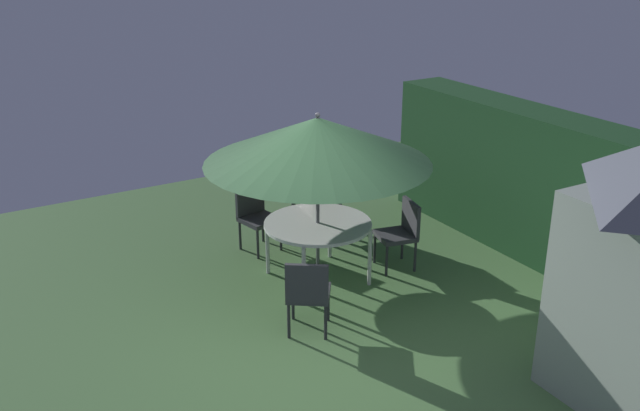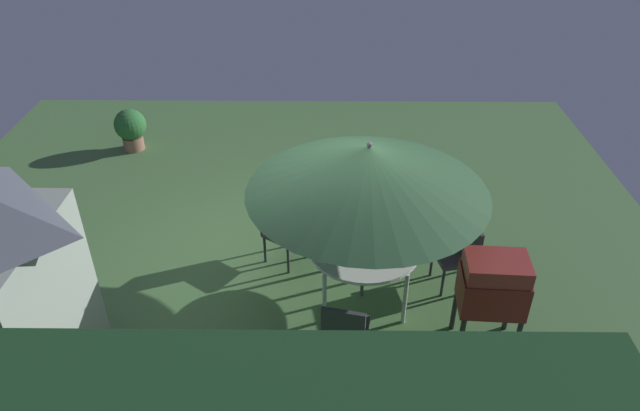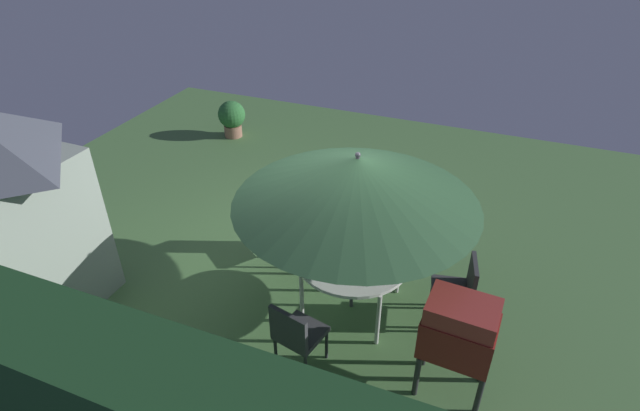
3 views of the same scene
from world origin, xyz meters
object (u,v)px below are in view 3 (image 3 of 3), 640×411
at_px(patio_table, 353,261).
at_px(chair_near_shed, 296,333).
at_px(chair_toward_hedge, 298,223).
at_px(potted_plant_by_shed, 232,117).
at_px(patio_umbrella, 357,181).
at_px(chair_far_side, 459,287).
at_px(bbq_grill, 459,331).

distance_m(patio_table, chair_near_shed, 1.16).
relative_size(chair_near_shed, chair_toward_hedge, 1.00).
bearing_deg(potted_plant_by_shed, chair_near_shed, 126.39).
relative_size(patio_table, patio_umbrella, 0.49).
xyz_separation_m(patio_table, potted_plant_by_shed, (3.95, -3.90, -0.29)).
bearing_deg(chair_far_side, chair_toward_hedge, -12.39).
height_order(bbq_grill, potted_plant_by_shed, bbq_grill).
distance_m(patio_umbrella, chair_far_side, 1.82).
distance_m(patio_umbrella, potted_plant_by_shed, 5.73).
bearing_deg(patio_umbrella, chair_toward_hedge, -35.44).
bearing_deg(chair_toward_hedge, patio_table, 144.56).
relative_size(bbq_grill, potted_plant_by_shed, 1.57).
bearing_deg(chair_far_side, bbq_grill, 95.78).
relative_size(patio_umbrella, chair_toward_hedge, 3.05).
bearing_deg(chair_toward_hedge, chair_far_side, 167.61).
height_order(patio_table, patio_umbrella, patio_umbrella).
height_order(bbq_grill, chair_near_shed, bbq_grill).
bearing_deg(potted_plant_by_shed, patio_table, 135.36).
bearing_deg(patio_umbrella, chair_near_shed, 77.36).
bearing_deg(chair_near_shed, chair_far_side, -137.48).
relative_size(bbq_grill, chair_far_side, 1.33).
bearing_deg(patio_umbrella, bbq_grill, 150.09).
distance_m(patio_table, bbq_grill, 1.56).
bearing_deg(chair_toward_hedge, chair_near_shed, 113.45).
bearing_deg(bbq_grill, patio_table, -29.91).
xyz_separation_m(patio_umbrella, chair_far_side, (-1.24, -0.25, -1.31)).
bearing_deg(chair_far_side, patio_table, 11.41).
distance_m(patio_umbrella, chair_near_shed, 1.74).
height_order(chair_toward_hedge, potted_plant_by_shed, chair_toward_hedge).
xyz_separation_m(patio_umbrella, chair_near_shed, (0.25, 1.12, -1.31)).
bearing_deg(bbq_grill, chair_far_side, -84.22).
bearing_deg(chair_near_shed, bbq_grill, -167.85).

